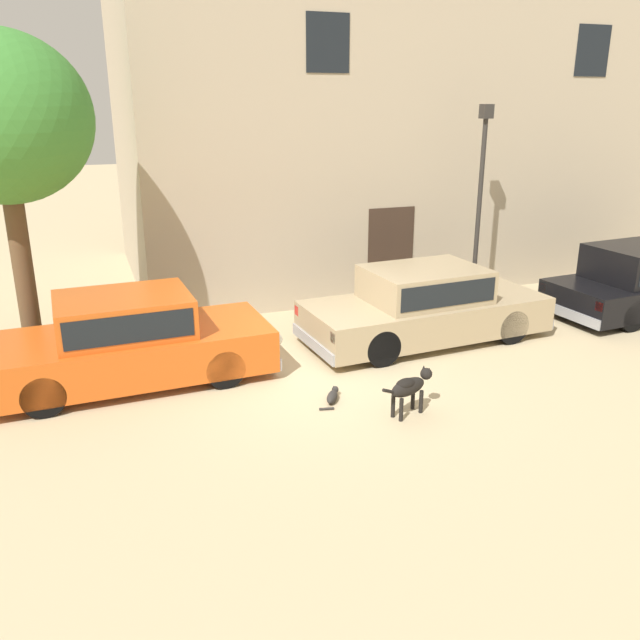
{
  "coord_description": "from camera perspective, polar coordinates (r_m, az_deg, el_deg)",
  "views": [
    {
      "loc": [
        -3.42,
        -9.38,
        4.34
      ],
      "look_at": [
        0.09,
        0.2,
        0.9
      ],
      "focal_mm": 36.81,
      "sensor_mm": 36.0,
      "label": 1
    }
  ],
  "objects": [
    {
      "name": "apartment_block",
      "position": [
        18.55,
        8.14,
        17.37
      ],
      "size": [
        15.12,
        6.97,
        7.98
      ],
      "color": "tan",
      "rests_on": "ground_plane"
    },
    {
      "name": "parked_sedan_second",
      "position": [
        12.43,
        9.11,
        1.33
      ],
      "size": [
        4.82,
        2.13,
        1.4
      ],
      "rotation": [
        0.0,
        0.0,
        0.06
      ],
      "color": "tan",
      "rests_on": "ground_plane"
    },
    {
      "name": "parked_sedan_nearest",
      "position": [
        10.87,
        -16.32,
        -1.65
      ],
      "size": [
        4.64,
        1.99,
        1.45
      ],
      "rotation": [
        0.0,
        0.0,
        0.04
      ],
      "color": "#D15619",
      "rests_on": "ground_plane"
    },
    {
      "name": "stray_dog_spotted",
      "position": [
        9.53,
        7.8,
        -5.73
      ],
      "size": [
        0.99,
        0.42,
        0.66
      ],
      "rotation": [
        0.0,
        0.0,
        0.34
      ],
      "color": "black",
      "rests_on": "ground_plane"
    },
    {
      "name": "street_lamp",
      "position": [
        14.41,
        13.81,
        11.51
      ],
      "size": [
        0.22,
        0.22,
        4.25
      ],
      "color": "#2D2B28",
      "rests_on": "ground_plane"
    },
    {
      "name": "ground_plane",
      "position": [
        10.89,
        -0.09,
        -4.86
      ],
      "size": [
        80.0,
        80.0,
        0.0
      ],
      "primitive_type": "plane",
      "color": "tan"
    },
    {
      "name": "stray_cat",
      "position": [
        9.98,
        1.09,
        -6.64
      ],
      "size": [
        0.47,
        0.52,
        0.16
      ],
      "rotation": [
        0.0,
        0.0,
        1.0
      ],
      "color": "#2D2B28",
      "rests_on": "ground_plane"
    },
    {
      "name": "acacia_tree_left",
      "position": [
        11.87,
        -25.99,
        15.3
      ],
      "size": [
        2.84,
        2.55,
        5.41
      ],
      "color": "brown",
      "rests_on": "ground_plane"
    }
  ]
}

